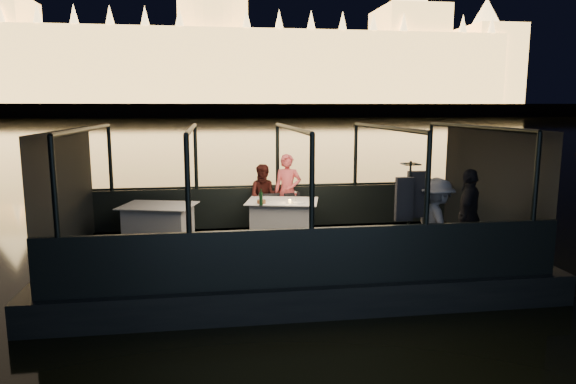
{
  "coord_description": "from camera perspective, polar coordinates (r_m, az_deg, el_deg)",
  "views": [
    {
      "loc": [
        -1.45,
        -9.33,
        3.19
      ],
      "look_at": [
        0.0,
        0.4,
        1.55
      ],
      "focal_mm": 32.0,
      "sensor_mm": 36.0,
      "label": 1
    }
  ],
  "objects": [
    {
      "name": "cabin_glass_starboard",
      "position": [
        7.55,
        2.68,
        1.15
      ],
      "size": [
        8.0,
        0.02,
        1.4
      ],
      "primitive_type": null,
      "color": "#99B2B2",
      "rests_on": "gunwale_starboard"
    },
    {
      "name": "river_water",
      "position": [
        89.4,
        -7.59,
        7.36
      ],
      "size": [
        500.0,
        500.0,
        0.0
      ],
      "primitive_type": "plane",
      "color": "black",
      "rests_on": "ground"
    },
    {
      "name": "plate_near",
      "position": [
        10.37,
        1.14,
        -1.19
      ],
      "size": [
        0.25,
        0.25,
        0.02
      ],
      "primitive_type": "cylinder",
      "rotation": [
        0.0,
        0.0,
        -0.02
      ],
      "color": "white",
      "rests_on": "dining_table_central"
    },
    {
      "name": "wine_glass_red",
      "position": [
        10.55,
        0.86,
        -0.52
      ],
      "size": [
        0.08,
        0.08,
        0.2
      ],
      "primitive_type": null,
      "rotation": [
        0.0,
        0.0,
        -0.17
      ],
      "color": "silver",
      "rests_on": "dining_table_central"
    },
    {
      "name": "wine_bottle",
      "position": [
        10.13,
        -3.01,
        -0.64
      ],
      "size": [
        0.08,
        0.08,
        0.32
      ],
      "primitive_type": "cylinder",
      "rotation": [
        0.0,
        0.0,
        0.13
      ],
      "color": "#133418",
      "rests_on": "dining_table_central"
    },
    {
      "name": "plate_far",
      "position": [
        10.61,
        -2.37,
        -0.95
      ],
      "size": [
        0.26,
        0.26,
        0.01
      ],
      "primitive_type": "cylinder",
      "rotation": [
        0.0,
        0.0,
        0.23
      ],
      "color": "silver",
      "rests_on": "dining_table_central"
    },
    {
      "name": "embankment",
      "position": [
        219.35,
        -8.18,
        8.82
      ],
      "size": [
        400.0,
        140.0,
        6.0
      ],
      "primitive_type": "cube",
      "color": "#423D33",
      "rests_on": "ground"
    },
    {
      "name": "end_wall_fore",
      "position": [
        9.8,
        -23.44,
        -0.37
      ],
      "size": [
        0.02,
        4.0,
        2.3
      ],
      "primitive_type": null,
      "color": "black",
      "rests_on": "boat_deck"
    },
    {
      "name": "bread_basket",
      "position": [
        10.33,
        -2.99,
        -1.07
      ],
      "size": [
        0.22,
        0.22,
        0.07
      ],
      "primitive_type": "cylinder",
      "rotation": [
        0.0,
        0.0,
        -0.31
      ],
      "color": "brown",
      "rests_on": "dining_table_central"
    },
    {
      "name": "passenger_stripe",
      "position": [
        8.81,
        16.18,
        -2.98
      ],
      "size": [
        0.63,
        1.04,
        1.55
      ],
      "primitive_type": "imported",
      "rotation": [
        0.0,
        0.0,
        1.64
      ],
      "color": "white",
      "rests_on": "boat_deck"
    },
    {
      "name": "amber_candle",
      "position": [
        10.36,
        0.21,
        -1.02
      ],
      "size": [
        0.06,
        0.06,
        0.07
      ],
      "primitive_type": "cylinder",
      "rotation": [
        0.0,
        0.0,
        -0.29
      ],
      "color": "#FFB53F",
      "rests_on": "dining_table_central"
    },
    {
      "name": "coat_stand",
      "position": [
        8.66,
        13.26,
        -2.73
      ],
      "size": [
        0.59,
        0.51,
        1.83
      ],
      "primitive_type": null,
      "rotation": [
        0.0,
        0.0,
        0.24
      ],
      "color": "black",
      "rests_on": "boat_deck"
    },
    {
      "name": "chair_port_left",
      "position": [
        11.1,
        -1.79,
        -2.18
      ],
      "size": [
        0.39,
        0.39,
        0.81
      ],
      "primitive_type": "cube",
      "rotation": [
        0.0,
        0.0,
        0.03
      ],
      "color": "black",
      "rests_on": "boat_deck"
    },
    {
      "name": "dining_table_aft",
      "position": [
        10.64,
        -14.16,
        -3.34
      ],
      "size": [
        1.64,
        1.37,
        0.75
      ],
      "primitive_type": "cube",
      "rotation": [
        0.0,
        0.0,
        -0.27
      ],
      "color": "silver",
      "rests_on": "boat_deck"
    },
    {
      "name": "person_man_maroon",
      "position": [
        11.29,
        -2.64,
        -0.43
      ],
      "size": [
        0.78,
        0.65,
        1.45
      ],
      "primitive_type": "imported",
      "rotation": [
        0.0,
        0.0,
        -0.17
      ],
      "color": "#391310",
      "rests_on": "boat_deck"
    },
    {
      "name": "passenger_dark",
      "position": [
        9.5,
        19.41,
        -2.26
      ],
      "size": [
        0.91,
        1.01,
        1.64
      ],
      "primitive_type": "imported",
      "rotation": [
        0.0,
        0.0,
        4.06
      ],
      "color": "black",
      "rests_on": "boat_deck"
    },
    {
      "name": "boat_hull",
      "position": [
        9.97,
        0.34,
        -9.2
      ],
      "size": [
        8.6,
        4.4,
        1.0
      ],
      "primitive_type": "cube",
      "color": "black",
      "rests_on": "river_water"
    },
    {
      "name": "dining_table_central",
      "position": [
        10.7,
        -0.63,
        -2.98
      ],
      "size": [
        1.66,
        1.36,
        0.77
      ],
      "primitive_type": "cube",
      "rotation": [
        0.0,
        0.0,
        -0.24
      ],
      "color": "white",
      "rests_on": "boat_deck"
    },
    {
      "name": "canopy_ribs",
      "position": [
        9.57,
        0.35,
        0.2
      ],
      "size": [
        8.0,
        4.0,
        2.3
      ],
      "primitive_type": null,
      "color": "black",
      "rests_on": "boat_deck"
    },
    {
      "name": "cabin_glass_port",
      "position": [
        11.48,
        -1.18,
        4.01
      ],
      "size": [
        8.0,
        0.02,
        1.4
      ],
      "primitive_type": null,
      "color": "#99B2B2",
      "rests_on": "gunwale_port"
    },
    {
      "name": "end_wall_aft",
      "position": [
        10.91,
        21.59,
        0.68
      ],
      "size": [
        0.02,
        4.0,
        2.3
      ],
      "primitive_type": null,
      "color": "black",
      "rests_on": "boat_deck"
    },
    {
      "name": "cabin_roof_glass",
      "position": [
        9.45,
        0.36,
        7.1
      ],
      "size": [
        8.0,
        4.0,
        0.02
      ],
      "primitive_type": null,
      "color": "#99B2B2",
      "rests_on": "boat_deck"
    },
    {
      "name": "boat_deck",
      "position": [
        9.83,
        0.35,
        -6.55
      ],
      "size": [
        8.0,
        4.0,
        0.04
      ],
      "primitive_type": "cube",
      "color": "black",
      "rests_on": "boat_hull"
    },
    {
      "name": "chair_port_right",
      "position": [
        11.16,
        0.59,
        -2.11
      ],
      "size": [
        0.49,
        0.49,
        0.81
      ],
      "primitive_type": "cube",
      "rotation": [
        0.0,
        0.0,
        0.35
      ],
      "color": "black",
      "rests_on": "boat_deck"
    },
    {
      "name": "wine_glass_white",
      "position": [
        10.17,
        -3.13,
        -0.92
      ],
      "size": [
        0.08,
        0.08,
        0.2
      ],
      "primitive_type": null,
      "rotation": [
        0.0,
        0.0,
        0.19
      ],
      "color": "silver",
      "rests_on": "dining_table_central"
    },
    {
      "name": "parliament_building",
      "position": [
        186.13,
        -8.31,
        17.37
      ],
      "size": [
        220.0,
        32.0,
        60.0
      ],
      "primitive_type": null,
      "color": "#F2D18C",
      "rests_on": "embankment"
    },
    {
      "name": "person_woman_coral",
      "position": [
        11.36,
        -0.05,
        -0.37
      ],
      "size": [
        0.67,
        0.51,
        1.66
      ],
      "primitive_type": "imported",
      "rotation": [
        0.0,
        0.0,
        -0.2
      ],
      "color": "#EA5557",
      "rests_on": "boat_deck"
    },
    {
      "name": "gunwale_port",
      "position": [
        11.64,
        -1.16,
        -1.63
      ],
      "size": [
        8.0,
        0.08,
        0.9
      ],
      "primitive_type": "cube",
      "color": "black",
      "rests_on": "boat_deck"
    },
    {
      "name": "gunwale_starboard",
      "position": [
        7.8,
        2.61,
        -7.24
      ],
      "size": [
        8.0,
        0.08,
        0.9
      ],
      "primitive_type": "cube",
      "color": "black",
      "rests_on": "boat_deck"
    }
  ]
}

